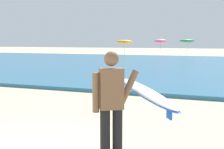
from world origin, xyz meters
TOP-DOWN VIEW (x-y plane):
  - sea at (0.00, 20.37)m, footprint 120.00×28.00m
  - surfer_with_board at (2.02, 0.56)m, footprint 1.66×2.29m
  - beach_umbrella_0 at (-10.79, 36.19)m, footprint 2.27×2.29m
  - beach_umbrella_1 at (-6.09, 37.38)m, footprint 1.70×1.70m
  - beach_umbrella_2 at (-2.50, 36.83)m, footprint 1.89×1.91m

SIDE VIEW (x-z plane):
  - sea at x=0.00m, z-range 0.00..0.14m
  - surfer_with_board at x=2.02m, z-range 0.16..1.89m
  - beach_umbrella_0 at x=-10.79m, z-range 0.76..2.88m
  - beach_umbrella_1 at x=-6.09m, z-range 0.80..3.00m
  - beach_umbrella_2 at x=-2.50m, z-range 0.83..3.03m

